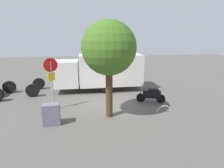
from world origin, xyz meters
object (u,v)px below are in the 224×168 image
Objects in this scene: stop_sign at (51,76)px; motorcycle at (151,95)px; street_tree at (109,49)px; utility_cabinet at (51,114)px; bike_rack_hoop at (164,113)px; box_truck_near at (98,70)px.

motorcycle is at bearing -177.24° from stop_sign.
street_tree is (-3.03, 1.37, 1.53)m from stop_sign.
motorcycle is 1.70× the size of utility_cabinet.
street_tree is 4.15m from utility_cabinet.
bike_rack_hoop is (-6.07, 1.36, -1.97)m from stop_sign.
motorcycle is 2.07× the size of bike_rack_hoop.
box_truck_near is 4.59m from stop_sign.
motorcycle is at bearing -150.35° from street_tree.
stop_sign is at bearing -24.34° from street_tree.
street_tree is (-0.24, 5.00, 1.94)m from box_truck_near.
bike_rack_hoop is (-3.04, -0.01, -3.50)m from street_tree.
stop_sign reaches higher than box_truck_near.
utility_cabinet is at bearing 96.30° from stop_sign.
motorcycle is 4.49m from street_tree.
stop_sign is (5.95, 0.29, 1.45)m from motorcycle.
bike_rack_hoop is at bearing 167.34° from stop_sign.
street_tree is 4.64m from bike_rack_hoop.
bike_rack_hoop is at bearing -179.87° from street_tree.
stop_sign reaches higher than motorcycle.
stop_sign is at bearing 51.36° from box_truck_near.
stop_sign is at bearing 20.39° from motorcycle.
box_truck_near is at bearing -29.00° from motorcycle.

